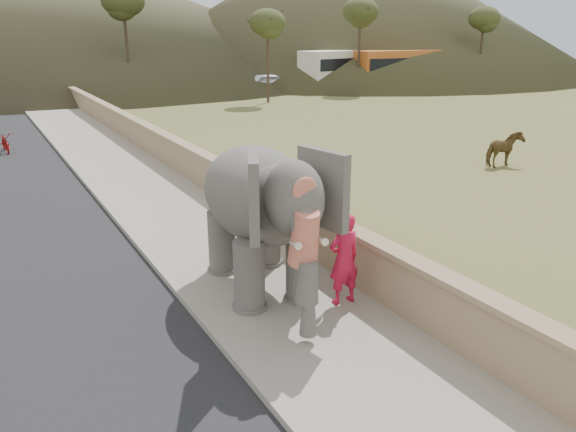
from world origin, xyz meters
name	(u,v)px	position (x,y,z in m)	size (l,w,h in m)	color
ground	(364,381)	(0.00, 0.00, 0.00)	(160.00, 160.00, 0.00)	olive
walkway	(156,199)	(0.00, 10.00, 0.07)	(3.00, 120.00, 0.15)	#9E9687
parapet	(209,177)	(1.65, 10.00, 0.55)	(0.30, 120.00, 1.10)	tan
cow	(504,150)	(12.27, 8.12, 0.63)	(0.68, 1.49, 1.26)	brown
distant_car	(271,83)	(16.75, 34.71, 0.72)	(1.70, 4.23, 1.44)	silver
bus_white	(357,69)	(24.49, 33.95, 1.55)	(2.50, 11.00, 3.10)	white
bus_orange	(413,69)	(28.48, 31.52, 1.55)	(2.50, 11.00, 3.10)	#C25E22
hill_far	(43,9)	(5.00, 70.00, 7.00)	(80.00, 80.00, 14.00)	brown
elephant_and_man	(260,215)	(0.02, 3.30, 1.53)	(2.45, 4.06, 2.79)	#67635D
trees	(93,47)	(2.28, 28.77, 3.79)	(47.62, 41.63, 9.17)	#473828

